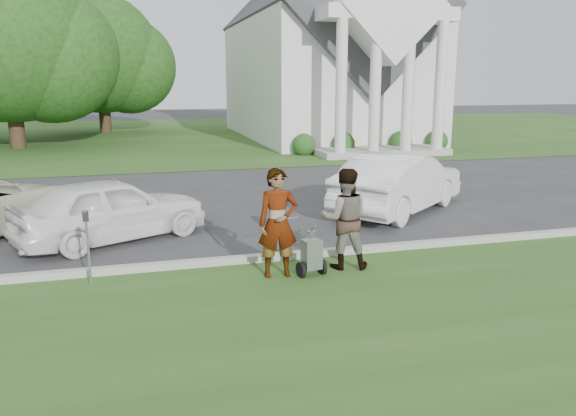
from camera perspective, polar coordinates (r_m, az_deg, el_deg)
name	(u,v)px	position (r m, az deg, el deg)	size (l,w,h in m)	color
ground	(265,271)	(10.43, -2.32, -6.42)	(120.00, 120.00, 0.00)	#333335
grass_strip	(316,342)	(7.76, 2.82, -13.47)	(80.00, 7.00, 0.01)	#274F1B
church_lawn	(170,135)	(36.83, -11.91, 7.24)	(80.00, 30.00, 0.01)	#274F1B
curb	(259,258)	(10.92, -2.98, -5.13)	(80.00, 0.18, 0.15)	#9E9E93
church	(325,37)	(34.66, 3.75, 16.97)	(9.19, 19.00, 24.10)	white
tree_left	(7,46)	(32.16, -26.61, 14.53)	(10.63, 8.40, 9.71)	#332316
tree_back	(101,60)	(39.65, -18.49, 14.09)	(9.61, 7.60, 8.89)	#332316
striping_cart	(311,255)	(10.07, 2.38, -4.81)	(0.58, 1.03, 0.91)	black
person_left	(278,224)	(9.88, -1.03, -1.63)	(0.71, 0.47, 1.94)	#999999
person_right	(345,219)	(10.39, 5.76, -1.16)	(0.91, 0.71, 1.88)	#999999
parking_meter_near	(87,239)	(9.98, -19.71, -2.99)	(0.10, 0.09, 1.34)	gray
car_b	(111,209)	(12.79, -17.51, -0.09)	(1.67, 4.16, 1.42)	white
car_d	(399,183)	(15.18, 11.24, 2.55)	(1.67, 4.80, 1.58)	white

